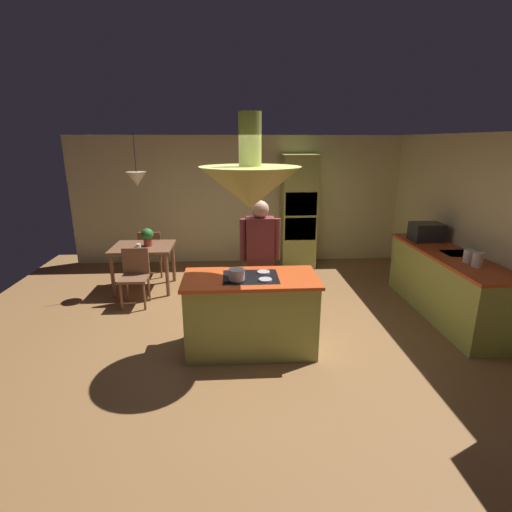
# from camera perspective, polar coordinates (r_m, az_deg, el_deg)

# --- Properties ---
(ground) EXTENTS (8.16, 8.16, 0.00)m
(ground) POSITION_cam_1_polar(r_m,az_deg,el_deg) (5.02, -0.88, -12.36)
(ground) COLOR olive
(wall_back) EXTENTS (6.80, 0.10, 2.55)m
(wall_back) POSITION_cam_1_polar(r_m,az_deg,el_deg) (7.92, -2.12, 8.25)
(wall_back) COLOR beige
(wall_back) RESTS_ON ground
(wall_right) EXTENTS (0.10, 7.20, 2.55)m
(wall_right) POSITION_cam_1_polar(r_m,az_deg,el_deg) (6.01, 31.60, 3.05)
(wall_right) COLOR beige
(wall_right) RESTS_ON ground
(kitchen_island) EXTENTS (1.57, 0.78, 0.95)m
(kitchen_island) POSITION_cam_1_polar(r_m,az_deg,el_deg) (4.63, -0.78, -8.49)
(kitchen_island) COLOR #A0A84C
(kitchen_island) RESTS_ON ground
(counter_run_right) EXTENTS (0.73, 2.43, 0.93)m
(counter_run_right) POSITION_cam_1_polar(r_m,az_deg,el_deg) (6.16, 26.33, -3.70)
(counter_run_right) COLOR #A0A84C
(counter_run_right) RESTS_ON ground
(oven_tower) EXTENTS (0.66, 0.62, 2.20)m
(oven_tower) POSITION_cam_1_polar(r_m,az_deg,el_deg) (7.66, 6.29, 6.52)
(oven_tower) COLOR #A0A84C
(oven_tower) RESTS_ON ground
(dining_table) EXTENTS (0.98, 0.82, 0.76)m
(dining_table) POSITION_cam_1_polar(r_m,az_deg,el_deg) (6.70, -16.38, 0.52)
(dining_table) COLOR brown
(dining_table) RESTS_ON ground
(person_at_island) EXTENTS (0.53, 0.23, 1.71)m
(person_at_island) POSITION_cam_1_polar(r_m,az_deg,el_deg) (5.07, 0.60, 0.08)
(person_at_island) COLOR tan
(person_at_island) RESTS_ON ground
(range_hood) EXTENTS (1.10, 1.10, 1.00)m
(range_hood) POSITION_cam_1_polar(r_m,az_deg,el_deg) (4.21, -0.86, 10.48)
(range_hood) COLOR #A0A84C
(pendant_light_over_table) EXTENTS (0.32, 0.32, 0.82)m
(pendant_light_over_table) POSITION_cam_1_polar(r_m,az_deg,el_deg) (6.48, -17.27, 10.88)
(pendant_light_over_table) COLOR beige
(chair_facing_island) EXTENTS (0.40, 0.40, 0.87)m
(chair_facing_island) POSITION_cam_1_polar(r_m,az_deg,el_deg) (6.16, -17.51, -2.41)
(chair_facing_island) COLOR brown
(chair_facing_island) RESTS_ON ground
(chair_by_back_wall) EXTENTS (0.40, 0.40, 0.87)m
(chair_by_back_wall) POSITION_cam_1_polar(r_m,az_deg,el_deg) (7.33, -15.26, 0.81)
(chair_by_back_wall) COLOR brown
(chair_by_back_wall) RESTS_ON ground
(potted_plant_on_table) EXTENTS (0.20, 0.20, 0.30)m
(potted_plant_on_table) POSITION_cam_1_polar(r_m,az_deg,el_deg) (6.60, -15.80, 2.86)
(potted_plant_on_table) COLOR #99382D
(potted_plant_on_table) RESTS_ON dining_table
(cup_on_table) EXTENTS (0.07, 0.07, 0.09)m
(cup_on_table) POSITION_cam_1_polar(r_m,az_deg,el_deg) (6.47, -17.02, 1.35)
(cup_on_table) COLOR white
(cup_on_table) RESTS_ON dining_table
(canister_flour) EXTENTS (0.13, 0.13, 0.19)m
(canister_flour) POSITION_cam_1_polar(r_m,az_deg,el_deg) (5.52, 30.01, -0.46)
(canister_flour) COLOR silver
(canister_flour) RESTS_ON counter_run_right
(canister_sugar) EXTENTS (0.13, 0.13, 0.17)m
(canister_sugar) POSITION_cam_1_polar(r_m,az_deg,el_deg) (5.66, 29.03, -0.01)
(canister_sugar) COLOR silver
(canister_sugar) RESTS_ON counter_run_right
(microwave_on_counter) EXTENTS (0.46, 0.36, 0.28)m
(microwave_on_counter) POSITION_cam_1_polar(r_m,az_deg,el_deg) (6.60, 23.97, 3.28)
(microwave_on_counter) COLOR #232326
(microwave_on_counter) RESTS_ON counter_run_right
(cooking_pot_on_cooktop) EXTENTS (0.18, 0.18, 0.12)m
(cooking_pot_on_cooktop) POSITION_cam_1_polar(r_m,az_deg,el_deg) (4.30, -2.86, -2.75)
(cooking_pot_on_cooktop) COLOR #B2B2B7
(cooking_pot_on_cooktop) RESTS_ON kitchen_island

